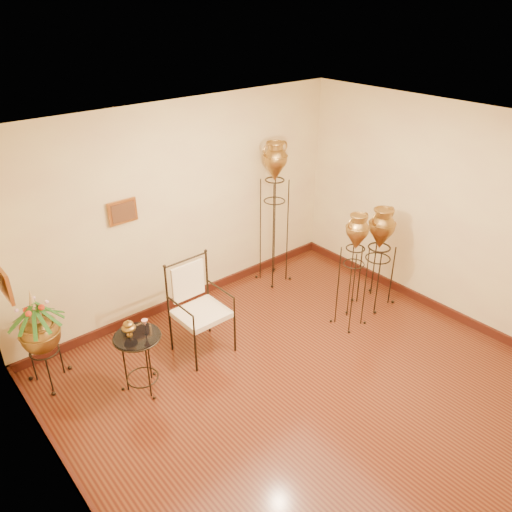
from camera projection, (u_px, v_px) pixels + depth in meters
ground at (314, 393)px, 5.50m from camera, size 5.00×5.00×0.00m
room_shell at (323, 254)px, 4.69m from camera, size 5.02×5.02×2.81m
amphora_tall at (274, 213)px, 7.18m from camera, size 0.46×0.46×2.16m
amphora_mid at (353, 271)px, 6.29m from camera, size 0.40×0.40×1.59m
amphora_short at (378, 257)px, 6.77m from camera, size 0.58×0.58×1.46m
planter_urn at (39, 331)px, 5.35m from camera, size 0.71×0.71×1.24m
armchair at (201, 310)px, 5.89m from camera, size 0.67×0.63×1.18m
side_table at (140, 361)px, 5.40m from camera, size 0.50×0.50×0.91m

